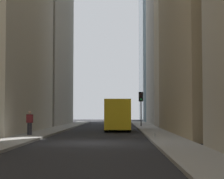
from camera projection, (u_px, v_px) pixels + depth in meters
The scene contains 10 objects.
ground_plane at pixel (92, 143), 22.61m from camera, with size 135.00×135.00×0.00m, color black.
sidewalk_right at pixel (13, 141), 22.71m from camera, with size 90.00×2.20×0.14m, color gray.
sidewalk_left at pixel (171, 141), 22.52m from camera, with size 90.00×2.20×0.14m, color gray.
building_left_far at pixel (186, 14), 54.03m from camera, with size 14.19×10.00×30.09m.
building_right_far at pixel (28, 37), 52.86m from camera, with size 17.41×10.00×23.42m.
delivery_truck at pixel (118, 115), 36.21m from camera, with size 6.46×2.25×2.84m.
sedan_navy at pixel (118, 121), 48.52m from camera, with size 4.30×1.78×1.42m.
traffic_light_midblock at pixel (141, 101), 45.24m from camera, with size 0.43×0.52×3.89m.
pedestrian at pixel (30, 122), 27.85m from camera, with size 0.26×0.44×1.69m.
discarded_bottle at pixel (155, 135), 25.82m from camera, with size 0.07×0.07×0.27m.
Camera 1 is at (-22.72, -1.61, 1.75)m, focal length 63.70 mm.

